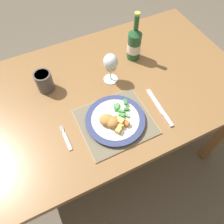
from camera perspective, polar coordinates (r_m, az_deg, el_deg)
The scene contains 13 objects.
ground_plane at distance 1.69m, azimuth -2.39°, elevation -10.37°, with size 6.00×6.00×0.00m, color brown.
dining_table at distance 1.12m, azimuth -3.56°, elevation 2.69°, with size 1.46×0.81×0.74m.
placemat at distance 0.94m, azimuth 0.79°, elevation -2.59°, with size 0.31×0.27×0.01m.
dinner_plate at distance 0.93m, azimuth 0.84°, elevation -2.09°, with size 0.26×0.26×0.02m.
breaded_croquettes at distance 0.90m, azimuth -0.69°, elevation -2.32°, with size 0.10×0.10×0.04m.
green_beans_pile at distance 0.94m, azimuth 2.23°, elevation 0.59°, with size 0.10×0.09×0.02m.
glazed_carrots at distance 0.90m, azimuth 2.87°, elevation -2.75°, with size 0.06×0.05×0.02m.
fork at distance 0.92m, azimuth -11.80°, elevation -7.07°, with size 0.02×0.12×0.01m.
table_knife at distance 1.00m, azimuth 12.82°, elevation 0.43°, with size 0.03×0.22×0.01m.
wine_glass at distance 1.01m, azimuth -0.37°, elevation 12.63°, with size 0.07×0.07×0.16m.
bottle at distance 1.15m, azimuth 5.84°, elevation 17.35°, with size 0.07×0.07×0.26m.
roast_potatoes at distance 0.89m, azimuth 2.06°, elevation -3.30°, with size 0.06×0.07×0.03m.
drinking_cup at distance 1.06m, azimuth -17.28°, elevation 7.70°, with size 0.08×0.08×0.10m.
Camera 1 is at (-0.22, -0.62, 1.55)m, focal length 35.00 mm.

